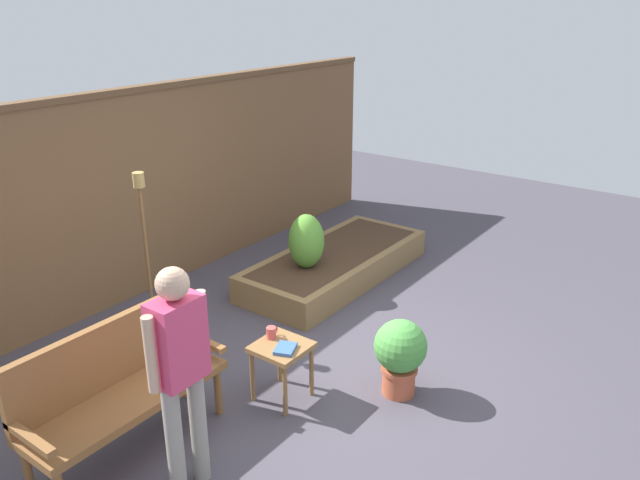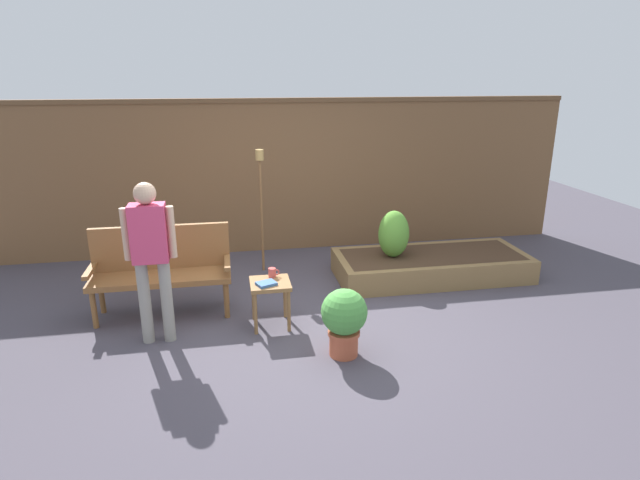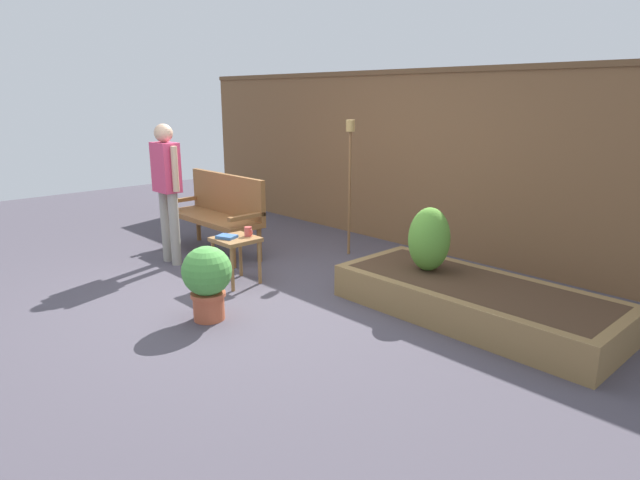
{
  "view_description": "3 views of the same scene",
  "coord_description": "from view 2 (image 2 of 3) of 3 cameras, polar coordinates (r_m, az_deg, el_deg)",
  "views": [
    {
      "loc": [
        -3.59,
        -2.57,
        3.0
      ],
      "look_at": [
        0.56,
        0.48,
        0.97
      ],
      "focal_mm": 35.07,
      "sensor_mm": 36.0,
      "label": 1
    },
    {
      "loc": [
        -0.78,
        -4.7,
        2.47
      ],
      "look_at": [
        0.26,
        1.0,
        0.61
      ],
      "focal_mm": 29.16,
      "sensor_mm": 36.0,
      "label": 2
    },
    {
      "loc": [
        4.0,
        -2.85,
        1.85
      ],
      "look_at": [
        0.52,
        0.43,
        0.58
      ],
      "focal_mm": 30.6,
      "sensor_mm": 36.0,
      "label": 3
    }
  ],
  "objects": [
    {
      "name": "cup_on_table",
      "position": [
        5.36,
        -5.24,
        -3.58
      ],
      "size": [
        0.12,
        0.08,
        0.09
      ],
      "color": "#CC4C47",
      "rests_on": "side_table"
    },
    {
      "name": "raised_planter_bed",
      "position": [
        6.75,
        12.1,
        -2.76
      ],
      "size": [
        2.4,
        1.0,
        0.3
      ],
      "color": "olive",
      "rests_on": "ground_plane"
    },
    {
      "name": "book_on_table",
      "position": [
        5.17,
        -5.91,
        -4.78
      ],
      "size": [
        0.22,
        0.2,
        0.03
      ],
      "primitive_type": "cube",
      "rotation": [
        0.0,
        0.0,
        0.38
      ],
      "color": "#38609E",
      "rests_on": "side_table"
    },
    {
      "name": "person_by_bench",
      "position": [
        5.01,
        -18.1,
        -1.0
      ],
      "size": [
        0.47,
        0.2,
        1.56
      ],
      "color": "gray",
      "rests_on": "ground_plane"
    },
    {
      "name": "fence_back",
      "position": [
        7.47,
        -4.23,
        7.08
      ],
      "size": [
        8.4,
        0.14,
        2.16
      ],
      "color": "brown",
      "rests_on": "ground_plane"
    },
    {
      "name": "shrub_near_bench",
      "position": [
        6.45,
        8.09,
        0.66
      ],
      "size": [
        0.38,
        0.38,
        0.59
      ],
      "color": "brown",
      "rests_on": "raised_planter_bed"
    },
    {
      "name": "potted_boxwood",
      "position": [
        4.74,
        2.66,
        -8.51
      ],
      "size": [
        0.42,
        0.42,
        0.64
      ],
      "color": "#B75638",
      "rests_on": "ground_plane"
    },
    {
      "name": "tiki_torch",
      "position": [
        6.6,
        -6.51,
        5.63
      ],
      "size": [
        0.1,
        0.1,
        1.58
      ],
      "color": "brown",
      "rests_on": "ground_plane"
    },
    {
      "name": "ground_plane",
      "position": [
        5.37,
        -0.86,
        -9.64
      ],
      "size": [
        14.0,
        14.0,
        0.0
      ],
      "primitive_type": "plane",
      "color": "#47424C"
    },
    {
      "name": "garden_bench",
      "position": [
        5.77,
        -17.01,
        -2.56
      ],
      "size": [
        1.44,
        0.48,
        0.94
      ],
      "color": "brown",
      "rests_on": "ground_plane"
    },
    {
      "name": "side_table",
      "position": [
        5.28,
        -5.48,
        -5.42
      ],
      "size": [
        0.4,
        0.4,
        0.48
      ],
      "color": "olive",
      "rests_on": "ground_plane"
    }
  ]
}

